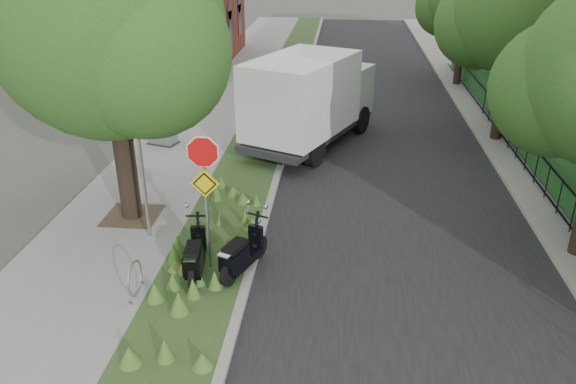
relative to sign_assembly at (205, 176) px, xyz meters
name	(u,v)px	position (x,y,z in m)	size (l,w,h in m)	color
ground	(269,289)	(1.40, -0.58, -2.33)	(120.00, 120.00, 0.00)	#4C5147
sidewalk_near	(192,130)	(-2.85, 9.42, -2.27)	(3.50, 60.00, 0.12)	gray
verge	(263,132)	(-0.10, 9.42, -2.27)	(2.00, 60.00, 0.12)	#2B4E21
kerb_near	(290,133)	(0.90, 9.42, -2.26)	(0.20, 60.00, 0.13)	#9E9991
road	(383,137)	(4.40, 9.42, -2.32)	(7.00, 60.00, 0.01)	black
kerb_far	(480,139)	(7.90, 9.42, -2.26)	(0.20, 60.00, 0.13)	#9E9991
footpath_far	(528,141)	(9.60, 9.42, -2.27)	(3.20, 60.00, 0.12)	gray
street_tree_main	(106,34)	(-2.68, 2.28, 2.48)	(6.21, 5.54, 7.66)	black
bare_post	(141,161)	(-1.80, 1.22, -0.21)	(0.08, 0.08, 4.00)	#A5A8AD
bike_hoop	(135,278)	(-1.30, -1.18, -1.83)	(0.06, 0.78, 0.77)	#A5A8AD
sign_assembly	(205,176)	(0.00, 0.00, 0.00)	(0.94, 0.08, 3.22)	#A5A8AD
fence_far	(503,124)	(8.60, 9.42, -1.66)	(0.04, 24.00, 1.00)	black
hedge_far	(523,124)	(9.30, 9.42, -1.66)	(1.00, 24.00, 1.10)	#17411D
far_tree_b	(512,17)	(8.34, 9.46, 2.04)	(4.83, 4.31, 6.56)	black
far_tree_c	(465,2)	(8.34, 17.46, 1.63)	(4.37, 3.89, 5.93)	black
scooter_near	(195,260)	(-0.22, -0.44, -1.79)	(0.49, 1.79, 0.85)	black
scooter_far	(240,258)	(0.73, -0.27, -1.79)	(0.85, 1.72, 0.86)	black
box_truck	(309,96)	(1.69, 8.35, -0.54)	(4.56, 6.48, 2.75)	#262628
utility_cabinet	(162,127)	(-3.42, 7.70, -1.58)	(1.12, 0.90, 1.31)	#262628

